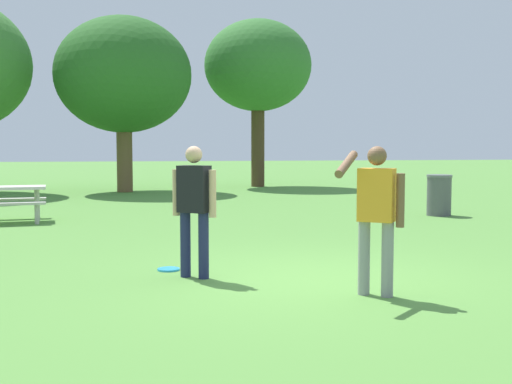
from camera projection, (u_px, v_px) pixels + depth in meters
name	position (u px, v px, depth m)	size (l,w,h in m)	color
ground_plane	(303.00, 278.00, 7.93)	(120.00, 120.00, 0.00)	#568E3D
person_thrower	(376.00, 209.00, 6.94)	(0.83, 0.53, 1.64)	gray
person_catcher	(194.00, 203.00, 7.91)	(0.52, 0.40, 1.64)	#1E234C
frisbee	(169.00, 269.00, 8.45)	(0.29, 0.29, 0.03)	#2D9EDB
picnic_table_near	(4.00, 196.00, 13.72)	(1.87, 1.63, 0.77)	beige
trash_can_beside_table	(439.00, 195.00, 15.03)	(0.59, 0.59, 0.96)	#515156
tree_slender_mid	(123.00, 75.00, 22.42)	(4.78, 4.78, 6.15)	brown
tree_back_left	(258.00, 67.00, 25.31)	(4.24, 4.24, 6.61)	#4C3823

